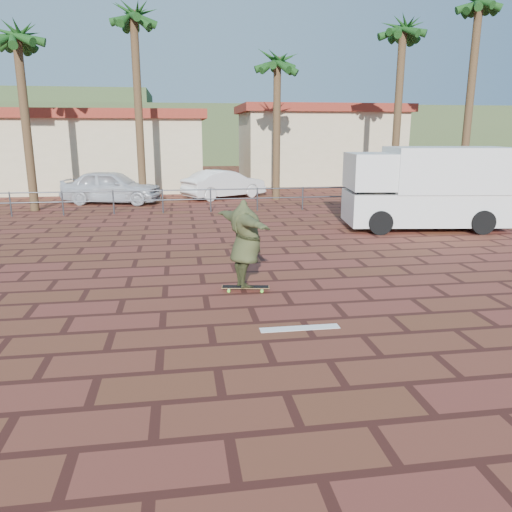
{
  "coord_description": "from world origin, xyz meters",
  "views": [
    {
      "loc": [
        -1.28,
        -9.09,
        3.32
      ],
      "look_at": [
        0.25,
        0.88,
        0.8
      ],
      "focal_mm": 35.0,
      "sensor_mm": 36.0,
      "label": 1
    }
  ],
  "objects": [
    {
      "name": "palm_far_left",
      "position": [
        -7.5,
        13.5,
        6.83
      ],
      "size": [
        2.4,
        2.4,
        8.25
      ],
      "color": "brown",
      "rests_on": "ground"
    },
    {
      "name": "car_white",
      "position": [
        0.99,
        16.5,
        0.72
      ],
      "size": [
        4.53,
        3.49,
        1.43
      ],
      "primitive_type": "imported",
      "rotation": [
        0.0,
        0.0,
        2.09
      ],
      "color": "white",
      "rests_on": "ground"
    },
    {
      "name": "palm_far_right",
      "position": [
        12.0,
        13.0,
        8.51
      ],
      "size": [
        2.4,
        2.4,
        10.05
      ],
      "color": "brown",
      "rests_on": "ground"
    },
    {
      "name": "hill_back",
      "position": [
        -22.0,
        56.0,
        4.0
      ],
      "size": [
        35.0,
        14.0,
        8.0
      ],
      "primitive_type": "cube",
      "color": "#384C28",
      "rests_on": "ground"
    },
    {
      "name": "campervan",
      "position": [
        7.21,
        7.15,
        1.48
      ],
      "size": [
        5.67,
        2.97,
        2.81
      ],
      "rotation": [
        0.0,
        0.0,
        -0.13
      ],
      "color": "silver",
      "rests_on": "ground"
    },
    {
      "name": "palm_right",
      "position": [
        9.0,
        14.0,
        7.58
      ],
      "size": [
        2.4,
        2.4,
        9.05
      ],
      "color": "brown",
      "rests_on": "ground"
    },
    {
      "name": "building_west",
      "position": [
        -6.0,
        22.0,
        2.28
      ],
      "size": [
        12.6,
        7.6,
        4.5
      ],
      "color": "beige",
      "rests_on": "ground"
    },
    {
      "name": "palm_center",
      "position": [
        3.5,
        15.5,
        6.36
      ],
      "size": [
        2.4,
        2.4,
        7.75
      ],
      "color": "brown",
      "rests_on": "ground"
    },
    {
      "name": "hill_front",
      "position": [
        0.0,
        50.0,
        3.0
      ],
      "size": [
        70.0,
        18.0,
        6.0
      ],
      "primitive_type": "cube",
      "color": "#384C28",
      "rests_on": "ground"
    },
    {
      "name": "longboard",
      "position": [
        0.04,
        1.02,
        0.08
      ],
      "size": [
        1.04,
        0.39,
        0.1
      ],
      "rotation": [
        0.0,
        0.0,
        -0.17
      ],
      "color": "olive",
      "rests_on": "ground"
    },
    {
      "name": "street_sign",
      "position": [
        10.69,
        10.0,
        1.54
      ],
      "size": [
        0.45,
        0.08,
        2.2
      ],
      "rotation": [
        0.0,
        0.0,
        -0.09
      ],
      "color": "gray",
      "rests_on": "ground"
    },
    {
      "name": "paint_stripe",
      "position": [
        0.7,
        -1.2,
        0.0
      ],
      "size": [
        1.4,
        0.22,
        0.01
      ],
      "primitive_type": "cube",
      "color": "white",
      "rests_on": "ground"
    },
    {
      "name": "building_east",
      "position": [
        8.0,
        24.0,
        2.54
      ],
      "size": [
        10.6,
        6.6,
        5.0
      ],
      "color": "beige",
      "rests_on": "ground"
    },
    {
      "name": "guardrail",
      "position": [
        0.0,
        12.0,
        0.68
      ],
      "size": [
        24.06,
        0.06,
        1.0
      ],
      "color": "#47494F",
      "rests_on": "ground"
    },
    {
      "name": "skateboarder",
      "position": [
        0.04,
        1.02,
        1.04
      ],
      "size": [
        1.29,
        2.38,
        1.87
      ],
      "primitive_type": "imported",
      "rotation": [
        0.0,
        0.0,
        1.88
      ],
      "color": "#3A3E21",
      "rests_on": "longboard"
    },
    {
      "name": "car_silver",
      "position": [
        -4.46,
        15.35,
        0.79
      ],
      "size": [
        4.94,
        2.92,
        1.58
      ],
      "primitive_type": "imported",
      "rotation": [
        0.0,
        0.0,
        1.33
      ],
      "color": "silver",
      "rests_on": "ground"
    },
    {
      "name": "palm_left",
      "position": [
        -3.0,
        15.0,
        7.95
      ],
      "size": [
        2.4,
        2.4,
        9.45
      ],
      "color": "brown",
      "rests_on": "ground"
    },
    {
      "name": "ground",
      "position": [
        0.0,
        0.0,
        0.0
      ],
      "size": [
        120.0,
        120.0,
        0.0
      ],
      "primitive_type": "plane",
      "color": "maroon",
      "rests_on": "ground"
    }
  ]
}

